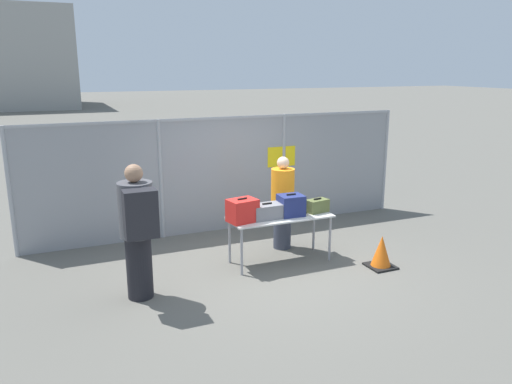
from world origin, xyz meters
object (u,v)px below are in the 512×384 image
object	(u,v)px
suitcase_navy	(291,205)
suitcase_red	(242,211)
inspection_table	(280,220)
utility_trailer	(275,184)
traveler_hooded	(138,227)
security_worker_near	(283,202)
traffic_cone	(381,253)
suitcase_grey	(267,211)
suitcase_olive	(317,206)

from	to	relation	value
suitcase_navy	suitcase_red	bearing A→B (deg)	-179.36
inspection_table	utility_trailer	size ratio (longest dim) A/B	0.37
suitcase_navy	traveler_hooded	distance (m)	2.55
inspection_table	utility_trailer	bearing A→B (deg)	66.03
security_worker_near	traffic_cone	xyz separation A→B (m)	(1.06, -1.41, -0.60)
utility_trailer	traffic_cone	world-z (taller)	utility_trailer
inspection_table	traveler_hooded	world-z (taller)	traveler_hooded
inspection_table	security_worker_near	bearing A→B (deg)	61.00
suitcase_navy	suitcase_grey	bearing A→B (deg)	179.10
inspection_table	suitcase_olive	world-z (taller)	suitcase_olive
suitcase_navy	traffic_cone	bearing A→B (deg)	-34.35
suitcase_red	suitcase_grey	xyz separation A→B (m)	(0.42, 0.02, -0.06)
security_worker_near	suitcase_grey	bearing A→B (deg)	43.26
inspection_table	security_worker_near	world-z (taller)	security_worker_near
security_worker_near	suitcase_olive	bearing A→B (deg)	116.91
suitcase_olive	traffic_cone	size ratio (longest dim) A/B	0.76
suitcase_grey	suitcase_olive	size ratio (longest dim) A/B	1.31
suitcase_grey	suitcase_red	bearing A→B (deg)	-177.85
traveler_hooded	utility_trailer	world-z (taller)	traveler_hooded
security_worker_near	inspection_table	bearing A→B (deg)	57.89
suitcase_red	security_worker_near	bearing A→B (deg)	31.54
inspection_table	traveler_hooded	xyz separation A→B (m)	(-2.33, -0.47, 0.33)
inspection_table	suitcase_grey	world-z (taller)	suitcase_grey
inspection_table	traveler_hooded	bearing A→B (deg)	-168.48
suitcase_red	traveler_hooded	world-z (taller)	traveler_hooded
suitcase_grey	traveler_hooded	xyz separation A→B (m)	(-2.09, -0.46, 0.14)
traveler_hooded	traffic_cone	xyz separation A→B (m)	(3.70, -0.36, -0.79)
security_worker_near	utility_trailer	size ratio (longest dim) A/B	0.36
suitcase_grey	traveler_hooded	world-z (taller)	traveler_hooded
traveler_hooded	security_worker_near	size ratio (longest dim) A/B	1.15
suitcase_grey	security_worker_near	distance (m)	0.81
suitcase_red	traveler_hooded	bearing A→B (deg)	-165.01
traffic_cone	suitcase_red	bearing A→B (deg)	158.33
suitcase_grey	suitcase_navy	distance (m)	0.42
inspection_table	traffic_cone	distance (m)	1.68
suitcase_grey	traffic_cone	size ratio (longest dim) A/B	0.99
traveler_hooded	inspection_table	bearing A→B (deg)	11.51
suitcase_navy	security_worker_near	bearing A→B (deg)	76.58
suitcase_red	security_worker_near	world-z (taller)	security_worker_near
suitcase_red	traveler_hooded	distance (m)	1.73
suitcase_olive	traffic_cone	bearing A→B (deg)	-48.87
suitcase_olive	suitcase_grey	bearing A→B (deg)	179.46
security_worker_near	utility_trailer	xyz separation A→B (m)	(1.25, 2.96, -0.44)
suitcase_grey	utility_trailer	distance (m)	4.01
suitcase_grey	suitcase_navy	world-z (taller)	suitcase_navy
suitcase_navy	utility_trailer	world-z (taller)	suitcase_navy
utility_trailer	suitcase_navy	bearing A→B (deg)	-111.43
suitcase_navy	traffic_cone	xyz separation A→B (m)	(1.20, -0.82, -0.70)
suitcase_red	suitcase_olive	bearing A→B (deg)	0.32
traveler_hooded	security_worker_near	world-z (taller)	traveler_hooded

